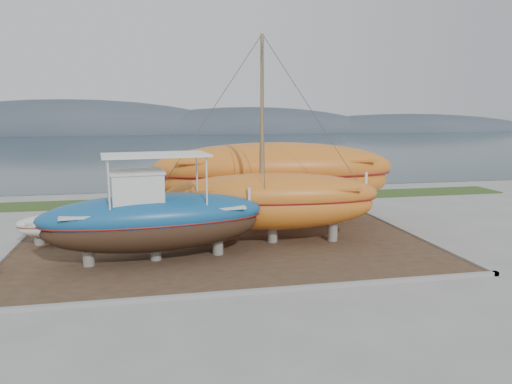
{
  "coord_description": "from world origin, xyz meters",
  "views": [
    {
      "loc": [
        -3.08,
        -17.44,
        5.96
      ],
      "look_at": [
        1.43,
        4.0,
        2.38
      ],
      "focal_mm": 35.0,
      "sensor_mm": 36.0,
      "label": 1
    }
  ],
  "objects": [
    {
      "name": "blue_caique",
      "position": [
        -3.04,
        2.25,
        2.19
      ],
      "size": [
        9.08,
        3.68,
        4.25
      ],
      "primitive_type": null,
      "rotation": [
        0.0,
        0.0,
        0.11
      ],
      "color": "#16538A",
      "rests_on": "dirt_patch"
    },
    {
      "name": "grass_strip",
      "position": [
        0.0,
        15.5,
        0.04
      ],
      "size": [
        44.0,
        3.0,
        0.08
      ],
      "primitive_type": "cube",
      "color": "#284219",
      "rests_on": "ground"
    },
    {
      "name": "ground",
      "position": [
        0.0,
        0.0,
        0.0
      ],
      "size": [
        140.0,
        140.0,
        0.0
      ],
      "primitive_type": "plane",
      "color": "gray",
      "rests_on": "ground"
    },
    {
      "name": "orange_sailboat",
      "position": [
        2.19,
        3.96,
        4.63
      ],
      "size": [
        9.91,
        4.01,
        9.13
      ],
      "primitive_type": null,
      "rotation": [
        0.0,
        0.0,
        -0.12
      ],
      "color": "#C96A1E",
      "rests_on": "dirt_patch"
    },
    {
      "name": "sea",
      "position": [
        0.0,
        70.0,
        0.0
      ],
      "size": [
        260.0,
        100.0,
        0.04
      ],
      "primitive_type": null,
      "color": "#1D2F3A",
      "rests_on": "ground"
    },
    {
      "name": "mountain_ridge",
      "position": [
        0.0,
        125.0,
        0.0
      ],
      "size": [
        200.0,
        36.0,
        20.0
      ],
      "primitive_type": null,
      "color": "#333D49",
      "rests_on": "ground"
    },
    {
      "name": "dirt_patch",
      "position": [
        0.0,
        4.0,
        0.03
      ],
      "size": [
        18.0,
        12.0,
        0.06
      ],
      "primitive_type": "cube",
      "color": "#422D1E",
      "rests_on": "ground"
    },
    {
      "name": "white_dinghy",
      "position": [
        -6.82,
        5.8,
        0.73
      ],
      "size": [
        4.62,
        2.16,
        1.34
      ],
      "primitive_type": null,
      "rotation": [
        0.0,
        0.0,
        0.11
      ],
      "color": "silver",
      "rests_on": "dirt_patch"
    },
    {
      "name": "curb_frame",
      "position": [
        0.0,
        4.0,
        0.07
      ],
      "size": [
        18.6,
        12.6,
        0.15
      ],
      "primitive_type": null,
      "color": "gray",
      "rests_on": "ground"
    },
    {
      "name": "orange_bare_hull",
      "position": [
        3.21,
        7.71,
        2.14
      ],
      "size": [
        12.99,
        4.97,
        4.16
      ],
      "primitive_type": null,
      "rotation": [
        0.0,
        0.0,
        -0.09
      ],
      "color": "#C96A1E",
      "rests_on": "dirt_patch"
    }
  ]
}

